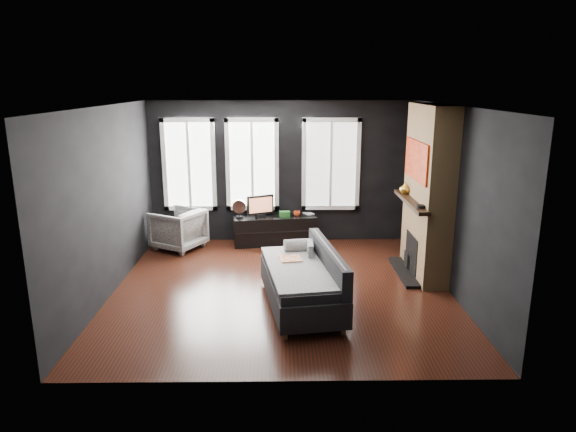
{
  "coord_description": "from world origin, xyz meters",
  "views": [
    {
      "loc": [
        -0.01,
        -7.23,
        3.01
      ],
      "look_at": [
        0.1,
        0.3,
        1.05
      ],
      "focal_mm": 32.0,
      "sensor_mm": 36.0,
      "label": 1
    }
  ],
  "objects_px": {
    "mug": "(297,213)",
    "sofa": "(301,278)",
    "book": "(305,209)",
    "armchair": "(178,227)",
    "monitor": "(260,205)",
    "mantel_vase": "(405,188)",
    "media_console": "(275,230)"
  },
  "relations": [
    {
      "from": "mug",
      "to": "armchair",
      "type": "bearing_deg",
      "value": -171.8
    },
    {
      "from": "armchair",
      "to": "book",
      "type": "xyz_separation_m",
      "value": [
        2.37,
        0.43,
        0.24
      ]
    },
    {
      "from": "sofa",
      "to": "mantel_vase",
      "type": "distance_m",
      "value": 2.63
    },
    {
      "from": "sofa",
      "to": "book",
      "type": "relative_size",
      "value": 9.09
    },
    {
      "from": "armchair",
      "to": "monitor",
      "type": "distance_m",
      "value": 1.58
    },
    {
      "from": "mug",
      "to": "monitor",
      "type": "bearing_deg",
      "value": -174.03
    },
    {
      "from": "sofa",
      "to": "mug",
      "type": "bearing_deg",
      "value": 80.72
    },
    {
      "from": "mug",
      "to": "sofa",
      "type": "bearing_deg",
      "value": -90.6
    },
    {
      "from": "mug",
      "to": "book",
      "type": "xyz_separation_m",
      "value": [
        0.16,
        0.11,
        0.05
      ]
    },
    {
      "from": "monitor",
      "to": "mantel_vase",
      "type": "relative_size",
      "value": 2.69
    },
    {
      "from": "media_console",
      "to": "mantel_vase",
      "type": "xyz_separation_m",
      "value": [
        2.17,
        -1.19,
        1.05
      ]
    },
    {
      "from": "media_console",
      "to": "mantel_vase",
      "type": "bearing_deg",
      "value": -36.33
    },
    {
      "from": "book",
      "to": "mantel_vase",
      "type": "xyz_separation_m",
      "value": [
        1.59,
        -1.33,
        0.67
      ]
    },
    {
      "from": "book",
      "to": "sofa",
      "type": "bearing_deg",
      "value": -93.59
    },
    {
      "from": "media_console",
      "to": "armchair",
      "type": "bearing_deg",
      "value": -178.43
    },
    {
      "from": "armchair",
      "to": "media_console",
      "type": "bearing_deg",
      "value": 128.62
    },
    {
      "from": "mantel_vase",
      "to": "mug",
      "type": "bearing_deg",
      "value": 145.18
    },
    {
      "from": "monitor",
      "to": "mantel_vase",
      "type": "xyz_separation_m",
      "value": [
        2.45,
        -1.15,
        0.55
      ]
    },
    {
      "from": "media_console",
      "to": "monitor",
      "type": "height_order",
      "value": "monitor"
    },
    {
      "from": "monitor",
      "to": "book",
      "type": "relative_size",
      "value": 2.44
    },
    {
      "from": "media_console",
      "to": "book",
      "type": "height_order",
      "value": "book"
    },
    {
      "from": "media_console",
      "to": "book",
      "type": "xyz_separation_m",
      "value": [
        0.58,
        0.14,
        0.38
      ]
    },
    {
      "from": "sofa",
      "to": "media_console",
      "type": "height_order",
      "value": "sofa"
    },
    {
      "from": "sofa",
      "to": "mug",
      "type": "height_order",
      "value": "sofa"
    },
    {
      "from": "media_console",
      "to": "mantel_vase",
      "type": "distance_m",
      "value": 2.69
    },
    {
      "from": "monitor",
      "to": "mug",
      "type": "xyz_separation_m",
      "value": [
        0.7,
        0.07,
        -0.18
      ]
    },
    {
      "from": "armchair",
      "to": "media_console",
      "type": "height_order",
      "value": "armchair"
    },
    {
      "from": "mantel_vase",
      "to": "book",
      "type": "bearing_deg",
      "value": 140.13
    },
    {
      "from": "monitor",
      "to": "mantel_vase",
      "type": "bearing_deg",
      "value": -48.32
    },
    {
      "from": "book",
      "to": "armchair",
      "type": "bearing_deg",
      "value": -169.73
    },
    {
      "from": "book",
      "to": "mug",
      "type": "bearing_deg",
      "value": -145.08
    },
    {
      "from": "sofa",
      "to": "armchair",
      "type": "relative_size",
      "value": 2.4
    }
  ]
}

